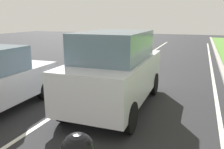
# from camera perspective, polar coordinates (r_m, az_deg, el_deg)

# --- Properties ---
(ground_plane) EXTENTS (60.00, 60.00, 0.00)m
(ground_plane) POSITION_cam_1_polar(r_m,az_deg,el_deg) (11.67, 5.83, 0.57)
(ground_plane) COLOR #262628
(lane_line_center) EXTENTS (0.12, 32.00, 0.01)m
(lane_line_center) POSITION_cam_1_polar(r_m,az_deg,el_deg) (11.87, 2.58, 0.86)
(lane_line_center) COLOR silver
(lane_line_center) RESTS_ON ground
(lane_line_right_edge) EXTENTS (0.12, 32.00, 0.01)m
(lane_line_right_edge) POSITION_cam_1_polar(r_m,az_deg,el_deg) (11.30, 23.71, -0.96)
(lane_line_right_edge) COLOR silver
(lane_line_right_edge) RESTS_ON ground
(car_suv_ahead) EXTENTS (2.02, 4.53, 2.28)m
(car_suv_ahead) POSITION_cam_1_polar(r_m,az_deg,el_deg) (6.88, 0.95, 1.33)
(car_suv_ahead) COLOR silver
(car_suv_ahead) RESTS_ON ground
(car_hatchback_far) EXTENTS (1.78, 3.73, 1.78)m
(car_hatchback_far) POSITION_cam_1_polar(r_m,az_deg,el_deg) (12.91, -2.71, 5.88)
(car_hatchback_far) COLOR maroon
(car_hatchback_far) RESTS_ON ground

